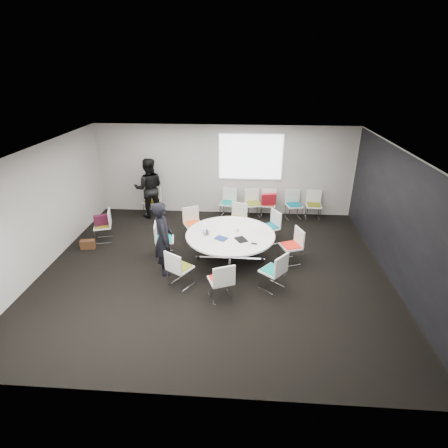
# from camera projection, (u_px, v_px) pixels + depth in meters

# --- Properties ---
(room_shell) EXTENTS (8.08, 7.08, 2.88)m
(room_shell) POSITION_uv_depth(u_px,v_px,m) (218.00, 215.00, 7.71)
(room_shell) COLOR black
(room_shell) RESTS_ON ground
(conference_table) EXTENTS (2.14, 2.14, 0.73)m
(conference_table) POSITION_uv_depth(u_px,v_px,m) (230.00, 241.00, 8.45)
(conference_table) COLOR silver
(conference_table) RESTS_ON ground
(projection_screen) EXTENTS (1.90, 0.03, 1.35)m
(projection_screen) POSITION_uv_depth(u_px,v_px,m) (251.00, 157.00, 10.61)
(projection_screen) COLOR white
(projection_screen) RESTS_ON room_shell
(chair_ring_a) EXTENTS (0.58, 0.59, 0.88)m
(chair_ring_a) POSITION_uv_depth(u_px,v_px,m) (291.00, 252.00, 8.47)
(chair_ring_a) COLOR silver
(chair_ring_a) RESTS_ON ground
(chair_ring_b) EXTENTS (0.62, 0.62, 0.88)m
(chair_ring_b) POSITION_uv_depth(u_px,v_px,m) (269.00, 233.00, 9.44)
(chair_ring_b) COLOR silver
(chair_ring_b) RESTS_ON ground
(chair_ring_c) EXTENTS (0.59, 0.58, 0.88)m
(chair_ring_c) POSITION_uv_depth(u_px,v_px,m) (237.00, 225.00, 9.91)
(chair_ring_c) COLOR silver
(chair_ring_c) RESTS_ON ground
(chair_ring_d) EXTENTS (0.61, 0.61, 0.88)m
(chair_ring_d) POSITION_uv_depth(u_px,v_px,m) (193.00, 230.00, 9.62)
(chair_ring_d) COLOR silver
(chair_ring_d) RESTS_ON ground
(chair_ring_e) EXTENTS (0.53, 0.54, 0.88)m
(chair_ring_e) POSITION_uv_depth(u_px,v_px,m) (165.00, 246.00, 8.78)
(chair_ring_e) COLOR silver
(chair_ring_e) RESTS_ON ground
(chair_ring_f) EXTENTS (0.63, 0.62, 0.88)m
(chair_ring_f) POSITION_uv_depth(u_px,v_px,m) (180.00, 275.00, 7.58)
(chair_ring_f) COLOR silver
(chair_ring_f) RESTS_ON ground
(chair_ring_g) EXTENTS (0.60, 0.59, 0.88)m
(chair_ring_g) POSITION_uv_depth(u_px,v_px,m) (221.00, 287.00, 7.15)
(chair_ring_g) COLOR silver
(chair_ring_g) RESTS_ON ground
(chair_ring_h) EXTENTS (0.64, 0.64, 0.88)m
(chair_ring_h) POSITION_uv_depth(u_px,v_px,m) (273.00, 278.00, 7.48)
(chair_ring_h) COLOR silver
(chair_ring_h) RESTS_ON ground
(chair_back_a) EXTENTS (0.54, 0.53, 0.88)m
(chair_back_a) POSITION_uv_depth(u_px,v_px,m) (228.00, 208.00, 11.04)
(chair_back_a) COLOR silver
(chair_back_a) RESTS_ON ground
(chair_back_b) EXTENTS (0.56, 0.55, 0.88)m
(chair_back_b) POSITION_uv_depth(u_px,v_px,m) (253.00, 209.00, 10.99)
(chair_back_b) COLOR silver
(chair_back_b) RESTS_ON ground
(chair_back_c) EXTENTS (0.51, 0.50, 0.88)m
(chair_back_c) POSITION_uv_depth(u_px,v_px,m) (268.00, 209.00, 10.97)
(chair_back_c) COLOR silver
(chair_back_c) RESTS_ON ground
(chair_back_d) EXTENTS (0.55, 0.54, 0.88)m
(chair_back_d) POSITION_uv_depth(u_px,v_px,m) (293.00, 210.00, 10.89)
(chair_back_d) COLOR silver
(chair_back_d) RESTS_ON ground
(chair_back_e) EXTENTS (0.49, 0.48, 0.88)m
(chair_back_e) POSITION_uv_depth(u_px,v_px,m) (313.00, 210.00, 10.88)
(chair_back_e) COLOR silver
(chair_back_e) RESTS_ON ground
(chair_spare_left) EXTENTS (0.56, 0.57, 0.88)m
(chair_spare_left) POSITION_uv_depth(u_px,v_px,m) (104.00, 231.00, 9.52)
(chair_spare_left) COLOR silver
(chair_spare_left) RESTS_ON ground
(chair_person_back) EXTENTS (0.57, 0.57, 0.88)m
(chair_person_back) POSITION_uv_depth(u_px,v_px,m) (153.00, 206.00, 11.20)
(chair_person_back) COLOR silver
(chair_person_back) RESTS_ON ground
(person_main) EXTENTS (0.57, 0.72, 1.74)m
(person_main) POSITION_uv_depth(u_px,v_px,m) (163.00, 238.00, 7.85)
(person_main) COLOR black
(person_main) RESTS_ON ground
(person_back) EXTENTS (1.04, 0.89, 1.88)m
(person_back) POSITION_uv_depth(u_px,v_px,m) (149.00, 188.00, 10.77)
(person_back) COLOR black
(person_back) RESTS_ON ground
(laptop) EXTENTS (0.25, 0.33, 0.02)m
(laptop) POSITION_uv_depth(u_px,v_px,m) (208.00, 232.00, 8.41)
(laptop) COLOR #333338
(laptop) RESTS_ON conference_table
(laptop_lid) EXTENTS (0.09, 0.29, 0.22)m
(laptop_lid) POSITION_uv_depth(u_px,v_px,m) (204.00, 227.00, 8.40)
(laptop_lid) COLOR silver
(laptop_lid) RESTS_ON conference_table
(notebook_black) EXTENTS (0.34, 0.37, 0.02)m
(notebook_black) POSITION_uv_depth(u_px,v_px,m) (241.00, 239.00, 8.08)
(notebook_black) COLOR black
(notebook_black) RESTS_ON conference_table
(tablet_folio) EXTENTS (0.33, 0.31, 0.03)m
(tablet_folio) POSITION_uv_depth(u_px,v_px,m) (221.00, 238.00, 8.12)
(tablet_folio) COLOR navy
(tablet_folio) RESTS_ON conference_table
(papers_right) EXTENTS (0.35, 0.37, 0.00)m
(papers_right) POSITION_uv_depth(u_px,v_px,m) (257.00, 231.00, 8.51)
(papers_right) COLOR white
(papers_right) RESTS_ON conference_table
(papers_front) EXTENTS (0.35, 0.30, 0.00)m
(papers_front) POSITION_uv_depth(u_px,v_px,m) (264.00, 235.00, 8.31)
(papers_front) COLOR white
(papers_front) RESTS_ON conference_table
(cup) EXTENTS (0.08, 0.08, 0.09)m
(cup) POSITION_uv_depth(u_px,v_px,m) (237.00, 229.00, 8.48)
(cup) COLOR white
(cup) RESTS_ON conference_table
(phone) EXTENTS (0.15, 0.10, 0.01)m
(phone) POSITION_uv_depth(u_px,v_px,m) (254.00, 244.00, 7.90)
(phone) COLOR black
(phone) RESTS_ON conference_table
(maroon_bag) EXTENTS (0.42, 0.31, 0.28)m
(maroon_bag) POSITION_uv_depth(u_px,v_px,m) (102.00, 220.00, 9.37)
(maroon_bag) COLOR #431126
(maroon_bag) RESTS_ON chair_spare_left
(brown_bag) EXTENTS (0.38, 0.22, 0.24)m
(brown_bag) POSITION_uv_depth(u_px,v_px,m) (88.00, 244.00, 9.17)
(brown_bag) COLOR #4B2C18
(brown_bag) RESTS_ON ground
(red_jacket) EXTENTS (0.46, 0.22, 0.36)m
(red_jacket) POSITION_uv_depth(u_px,v_px,m) (269.00, 199.00, 10.58)
(red_jacket) COLOR maroon
(red_jacket) RESTS_ON chair_back_c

